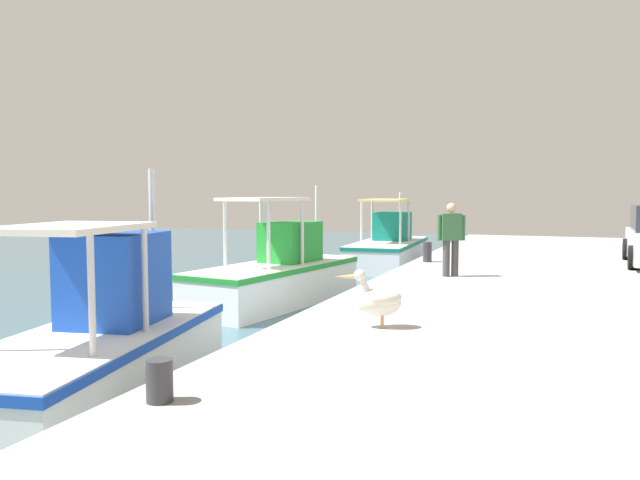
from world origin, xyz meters
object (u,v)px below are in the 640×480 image
at_px(fishing_boat_third, 278,275).
at_px(mooring_bollard_nearest, 159,381).
at_px(fisherman_standing, 451,236).
at_px(mooring_bollard_second, 427,252).
at_px(fishing_boat_second, 97,342).
at_px(fishing_boat_fourth, 389,248).
at_px(pelican, 379,299).

bearing_deg(fishing_boat_third, mooring_bollard_nearest, -161.65).
xyz_separation_m(fisherman_standing, mooring_bollard_second, (2.78, 1.08, -0.65)).
height_order(fishing_boat_second, mooring_bollard_nearest, fishing_boat_second).
xyz_separation_m(fishing_boat_fourth, pelican, (-13.80, -3.46, 0.51)).
relative_size(pelican, fisherman_standing, 0.58).
relative_size(fishing_boat_third, mooring_bollard_nearest, 14.20).
xyz_separation_m(fishing_boat_third, fishing_boat_fourth, (8.53, -0.54, -0.01)).
distance_m(fishing_boat_third, fishing_boat_fourth, 8.54).
relative_size(fishing_boat_fourth, mooring_bollard_nearest, 15.17).
relative_size(fishing_boat_second, mooring_bollard_second, 9.56).
relative_size(pelican, mooring_bollard_nearest, 2.48).
height_order(fishing_boat_third, fisherman_standing, fishing_boat_third).
xyz_separation_m(fishing_boat_third, fisherman_standing, (0.53, -4.06, 1.02)).
height_order(pelican, fisherman_standing, fisherman_standing).
bearing_deg(mooring_bollard_nearest, fishing_boat_third, 18.35).
bearing_deg(pelican, fishing_boat_third, 37.19).
distance_m(fishing_boat_second, mooring_bollard_nearest, 3.18).
height_order(fishing_boat_second, fishing_boat_fourth, fishing_boat_second).
relative_size(fishing_boat_second, fishing_boat_third, 0.95).
height_order(fishing_boat_third, fishing_boat_fourth, fishing_boat_third).
height_order(fishing_boat_third, pelican, fishing_boat_third).
relative_size(fishing_boat_third, fisherman_standing, 3.31).
height_order(pelican, mooring_bollard_second, pelican).
bearing_deg(mooring_bollard_second, fishing_boat_second, 166.71).
bearing_deg(mooring_bollard_nearest, fishing_boat_fourth, 7.93).
bearing_deg(fishing_boat_second, pelican, -63.49).
bearing_deg(fishing_boat_third, pelican, -142.81).
bearing_deg(fishing_boat_third, fishing_boat_second, -175.45).
xyz_separation_m(fishing_boat_second, fisherman_standing, (7.51, -3.51, 1.04)).
relative_size(pelican, mooring_bollard_second, 1.76).
distance_m(fishing_boat_third, mooring_bollard_second, 4.47).
relative_size(fishing_boat_second, fisherman_standing, 3.13).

